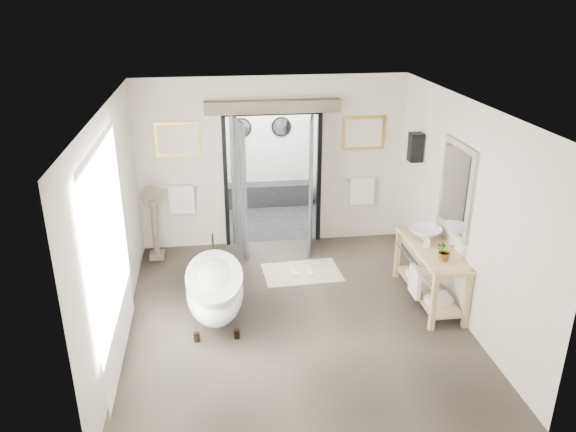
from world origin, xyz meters
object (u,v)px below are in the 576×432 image
at_px(vanity, 429,269).
at_px(basin, 425,233).
at_px(clawfoot_tub, 215,288).
at_px(rug, 302,272).

bearing_deg(vanity, basin, 88.72).
relative_size(vanity, basin, 3.35).
height_order(clawfoot_tub, basin, basin).
bearing_deg(rug, clawfoot_tub, -142.94).
bearing_deg(rug, basin, -25.65).
height_order(rug, basin, basin).
relative_size(clawfoot_tub, rug, 1.45).
distance_m(clawfoot_tub, basin, 3.07).
bearing_deg(clawfoot_tub, rug, 37.06).
bearing_deg(basin, vanity, -69.08).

